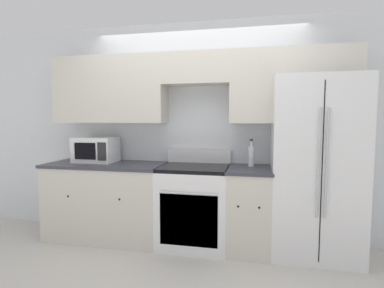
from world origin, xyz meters
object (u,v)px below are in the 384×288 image
object	(u,v)px
bottle	(251,156)
refrigerator	(314,167)
oven_range	(194,205)
microwave	(96,150)

from	to	relation	value
bottle	refrigerator	bearing A→B (deg)	-5.13
oven_range	bottle	world-z (taller)	bottle
refrigerator	microwave	bearing A→B (deg)	179.58
microwave	bottle	distance (m)	1.88
oven_range	refrigerator	bearing A→B (deg)	2.67
microwave	bottle	xyz separation A→B (m)	(1.88, 0.04, -0.03)
refrigerator	microwave	size ratio (longest dim) A/B	3.82
microwave	refrigerator	bearing A→B (deg)	-0.42
microwave	oven_range	bearing A→B (deg)	-3.58
refrigerator	oven_range	bearing A→B (deg)	-177.33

